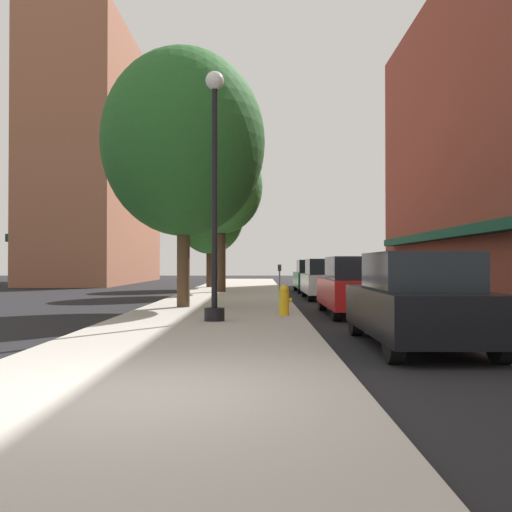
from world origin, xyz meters
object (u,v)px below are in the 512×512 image
at_px(parking_meter_near, 280,277).
at_px(tree_near, 210,215).
at_px(tree_far, 222,187).
at_px(car_red, 356,287).
at_px(car_white, 326,280).
at_px(fire_hydrant, 284,300).
at_px(car_green, 313,276).
at_px(lamppost, 215,190).
at_px(tree_mid, 184,143).
at_px(car_black, 417,301).

xyz_separation_m(parking_meter_near, tree_near, (-3.68, 9.99, 3.34)).
bearing_deg(tree_far, parking_meter_near, -60.32).
relative_size(car_red, car_white, 1.00).
bearing_deg(tree_far, car_red, -67.55).
bearing_deg(car_white, fire_hydrant, -102.37).
bearing_deg(fire_hydrant, car_white, 76.25).
distance_m(parking_meter_near, tree_far, 6.78).
bearing_deg(parking_meter_near, car_white, 22.85).
bearing_deg(parking_meter_near, car_green, 73.33).
bearing_deg(lamppost, car_green, 76.35).
height_order(car_red, car_green, same).
xyz_separation_m(tree_mid, tree_far, (0.54, 9.54, -0.08)).
relative_size(tree_far, car_green, 1.71).
distance_m(lamppost, fire_hydrant, 3.47).
height_order(parking_meter_near, car_red, car_red).
distance_m(fire_hydrant, car_green, 14.44).
bearing_deg(tree_near, car_red, -71.13).
distance_m(car_red, car_green, 12.98).
height_order(parking_meter_near, car_white, car_white).
height_order(car_black, car_green, same).
relative_size(tree_near, car_green, 1.50).
bearing_deg(fire_hydrant, parking_meter_near, 88.87).
distance_m(tree_mid, car_red, 6.95).
relative_size(parking_meter_near, car_black, 0.30).
xyz_separation_m(lamppost, tree_far, (-0.77, 13.79, 1.97)).
distance_m(parking_meter_near, tree_near, 11.16).
height_order(lamppost, car_red, lamppost).
bearing_deg(car_red, tree_near, 109.72).
height_order(tree_mid, car_black, tree_mid).
height_order(car_white, car_green, same).
bearing_deg(car_white, car_black, -88.62).
bearing_deg(car_green, tree_mid, -113.12).
xyz_separation_m(parking_meter_near, tree_far, (-2.63, 4.62, 4.22)).
distance_m(fire_hydrant, tree_far, 13.46).
distance_m(tree_far, car_green, 6.60).
xyz_separation_m(parking_meter_near, car_red, (1.95, -6.47, -0.14)).
bearing_deg(car_white, tree_mid, -130.35).
bearing_deg(tree_far, tree_near, 101.02).
xyz_separation_m(fire_hydrant, parking_meter_near, (0.15, 7.77, 0.43)).
relative_size(fire_hydrant, car_green, 0.18).
xyz_separation_m(tree_near, car_red, (5.63, -16.47, -3.48)).
bearing_deg(fire_hydrant, tree_far, 101.31).
relative_size(parking_meter_near, car_green, 0.30).
bearing_deg(car_red, car_black, -89.15).
relative_size(tree_far, car_red, 1.71).
distance_m(lamppost, car_black, 5.64).
bearing_deg(tree_near, fire_hydrant, -78.78).
bearing_deg(car_green, parking_meter_near, -105.65).
bearing_deg(car_green, lamppost, -102.63).
bearing_deg(tree_near, parking_meter_near, -69.80).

